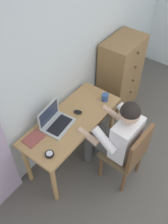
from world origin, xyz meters
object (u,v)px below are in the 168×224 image
at_px(desk, 72,126).
at_px(laptop, 55,121).
at_px(desk_clock, 50,154).
at_px(person_seated, 116,134).
at_px(dresser, 120,75).
at_px(notebook_pad, 34,138).
at_px(computer_mouse, 78,112).
at_px(coffee_mug, 105,97).
at_px(chair, 128,153).

relative_size(desk, laptop, 3.47).
relative_size(desk, desk_clock, 14.01).
xyz_separation_m(desk, desk_clock, (-0.50, -0.12, 0.13)).
height_order(person_seated, desk_clock, person_seated).
distance_m(desk, desk_clock, 0.53).
relative_size(dresser, notebook_pad, 5.35).
distance_m(computer_mouse, coffee_mug, 0.39).
distance_m(desk, coffee_mug, 0.53).
height_order(person_seated, coffee_mug, person_seated).
distance_m(desk, person_seated, 0.52).
bearing_deg(coffee_mug, notebook_pad, 163.86).
height_order(person_seated, computer_mouse, person_seated).
bearing_deg(desk, notebook_pad, 162.04).
bearing_deg(desk_clock, coffee_mug, -0.07).
bearing_deg(dresser, chair, -144.92).
bearing_deg(computer_mouse, chair, -109.44).
bearing_deg(coffee_mug, dresser, 15.47).
xyz_separation_m(computer_mouse, desk_clock, (-0.62, -0.13, -0.00)).
distance_m(chair, person_seated, 0.26).
height_order(chair, person_seated, person_seated).
xyz_separation_m(laptop, computer_mouse, (0.28, -0.09, -0.04)).
bearing_deg(dresser, notebook_pad, 177.60).
bearing_deg(notebook_pad, laptop, -8.09).
relative_size(chair, notebook_pad, 4.21).
relative_size(laptop, coffee_mug, 3.03).
bearing_deg(desk, laptop, 149.49).
xyz_separation_m(desk, person_seated, (0.14, -0.50, 0.08)).
height_order(dresser, person_seated, person_seated).
height_order(computer_mouse, desk_clock, computer_mouse).
height_order(laptop, notebook_pad, laptop).
height_order(dresser, computer_mouse, dresser).
relative_size(dresser, coffee_mug, 9.36).
relative_size(person_seated, computer_mouse, 12.01).
bearing_deg(desk, desk_clock, -165.94).
xyz_separation_m(laptop, desk_clock, (-0.34, -0.22, -0.04)).
bearing_deg(notebook_pad, desk_clock, -98.52).
xyz_separation_m(computer_mouse, coffee_mug, (0.36, -0.13, 0.03)).
xyz_separation_m(desk_clock, coffee_mug, (0.98, -0.00, 0.03)).
height_order(laptop, coffee_mug, laptop).
xyz_separation_m(desk, dresser, (1.21, 0.08, -0.04)).
bearing_deg(chair, person_seated, 87.64).
xyz_separation_m(chair, desk_clock, (-0.63, 0.56, 0.23)).
height_order(desk, laptop, laptop).
bearing_deg(person_seated, desk_clock, 149.72).
bearing_deg(desk_clock, person_seated, -30.28).
xyz_separation_m(notebook_pad, coffee_mug, (0.93, -0.27, 0.04)).
height_order(chair, coffee_mug, chair).
distance_m(desk, dresser, 1.21).
height_order(dresser, notebook_pad, dresser).
bearing_deg(laptop, dresser, -0.78).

